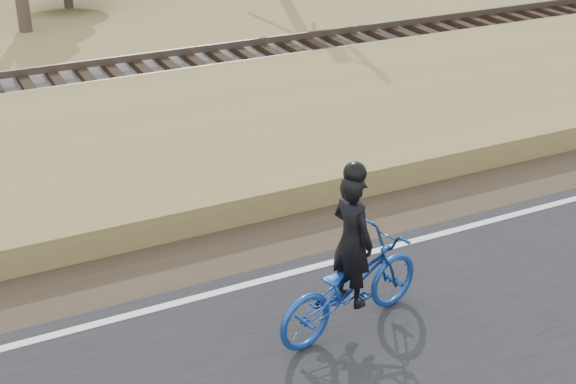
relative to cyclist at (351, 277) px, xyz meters
name	(u,v)px	position (x,y,z in m)	size (l,w,h in m)	color
ground	(509,228)	(3.38, 1.13, -0.73)	(120.00, 120.00, 0.00)	olive
edge_line	(500,218)	(3.38, 1.33, -0.66)	(120.00, 0.12, 0.01)	silver
shoulder	(459,194)	(3.38, 2.33, -0.71)	(120.00, 1.60, 0.04)	#473A2B
embankment	(362,122)	(3.38, 5.33, -0.51)	(120.00, 5.00, 0.44)	olive
ballast	(276,68)	(3.38, 9.13, -0.50)	(120.00, 3.00, 0.45)	slate
railroad	(275,55)	(3.38, 9.13, -0.20)	(120.00, 2.40, 0.29)	black
cyclist	(351,277)	(0.00, 0.00, 0.00)	(2.20, 1.17, 2.11)	navy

